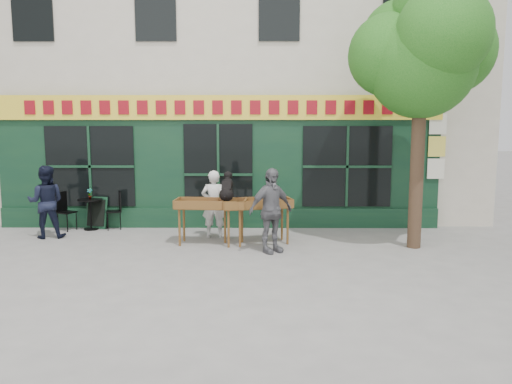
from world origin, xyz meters
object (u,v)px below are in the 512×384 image
(book_cart_center, at_px, (211,207))
(dog, at_px, (227,186))
(bistro_table, at_px, (90,208))
(book_cart_right, at_px, (256,206))
(woman, at_px, (214,204))
(man_left, at_px, (46,202))
(man_right, at_px, (271,211))

(book_cart_center, height_order, dog, dog)
(dog, relative_size, bistro_table, 0.79)
(dog, relative_size, book_cart_right, 0.37)
(woman, distance_m, man_left, 3.83)
(book_cart_right, bearing_deg, woman, 134.94)
(dog, xyz_separation_m, man_right, (0.92, -0.64, -0.43))
(book_cart_right, xyz_separation_m, man_right, (0.30, -0.75, 0.04))
(book_cart_right, distance_m, bistro_table, 4.36)
(book_cart_center, relative_size, man_right, 0.89)
(dog, bearing_deg, man_right, -31.01)
(book_cart_center, xyz_separation_m, man_left, (-3.83, 0.60, 0.01))
(woman, bearing_deg, man_right, 137.34)
(dog, relative_size, woman, 0.39)
(woman, height_order, book_cart_right, woman)
(book_cart_right, height_order, man_right, man_right)
(woman, bearing_deg, bistro_table, -11.22)
(book_cart_center, height_order, book_cart_right, same)
(man_left, bearing_deg, book_cart_center, 160.10)
(book_cart_center, relative_size, dog, 2.56)
(book_cart_center, relative_size, man_left, 0.92)
(man_left, bearing_deg, man_right, 154.75)
(book_cart_right, bearing_deg, book_cart_center, 169.60)
(book_cart_right, relative_size, man_right, 0.93)
(book_cart_center, xyz_separation_m, dog, (0.35, -0.05, 0.47))
(bistro_table, relative_size, man_left, 0.46)
(book_cart_right, distance_m, man_right, 0.81)
(man_left, bearing_deg, book_cart_right, 162.52)
(dog, relative_size, man_left, 0.36)
(dog, xyz_separation_m, man_left, (-4.18, 0.65, -0.46))
(dog, height_order, book_cart_right, dog)
(dog, xyz_separation_m, woman, (-0.35, 0.70, -0.51))
(dog, bearing_deg, woman, 120.45)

